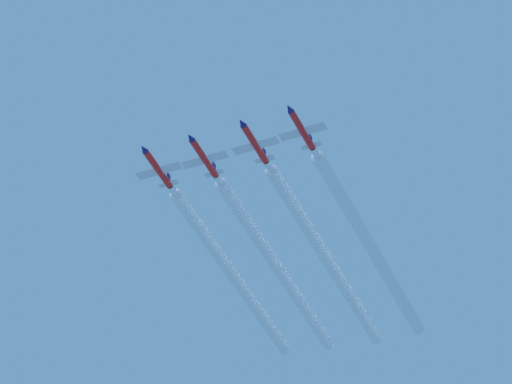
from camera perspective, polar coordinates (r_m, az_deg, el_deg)
name	(u,v)px	position (r m, az deg, el deg)	size (l,w,h in m)	color
jet_far_left	(301,128)	(277.86, 1.59, 2.25)	(8.38, 12.20, 2.93)	red
jet_inner_left	(254,142)	(280.78, -0.08, 1.76)	(8.38, 12.20, 2.93)	red
jet_center	(203,156)	(283.72, -1.87, 1.26)	(8.38, 12.20, 2.93)	red
jet_inner_right	(157,167)	(286.36, -3.50, 0.86)	(8.38, 12.20, 2.93)	red
smoke_trail_far_left	(369,245)	(303.31, 4.00, -1.87)	(2.37, 59.11, 2.37)	white
smoke_trail_inner_left	(325,257)	(306.04, 2.45, -2.28)	(2.37, 59.09, 2.37)	white
smoke_trail_center	(276,266)	(308.00, 0.71, -2.60)	(2.37, 57.08, 2.37)	white
smoke_trail_inner_right	(232,273)	(309.90, -0.86, -2.87)	(2.37, 55.73, 2.37)	white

